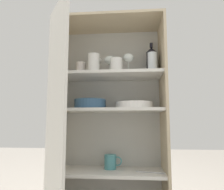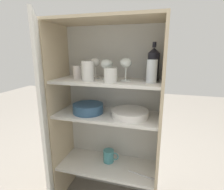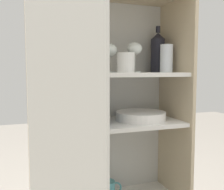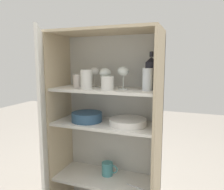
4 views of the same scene
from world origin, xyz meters
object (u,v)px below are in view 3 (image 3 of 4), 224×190
at_px(wine_bottle, 158,52).
at_px(mixing_bowl_large, 82,117).
at_px(coffee_mug_primary, 107,190).
at_px(plate_stack_white, 141,116).

xyz_separation_m(wine_bottle, mixing_bowl_large, (-0.44, -0.08, -0.32)).
bearing_deg(mixing_bowl_large, coffee_mug_primary, 19.60).
distance_m(plate_stack_white, coffee_mug_primary, 0.42).
bearing_deg(mixing_bowl_large, wine_bottle, 10.21).
distance_m(wine_bottle, coffee_mug_primary, 0.78).
bearing_deg(plate_stack_white, mixing_bowl_large, -178.84).
height_order(plate_stack_white, mixing_bowl_large, mixing_bowl_large).
height_order(mixing_bowl_large, coffee_mug_primary, mixing_bowl_large).
bearing_deg(coffee_mug_primary, plate_stack_white, -14.48).
relative_size(plate_stack_white, mixing_bowl_large, 1.15).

